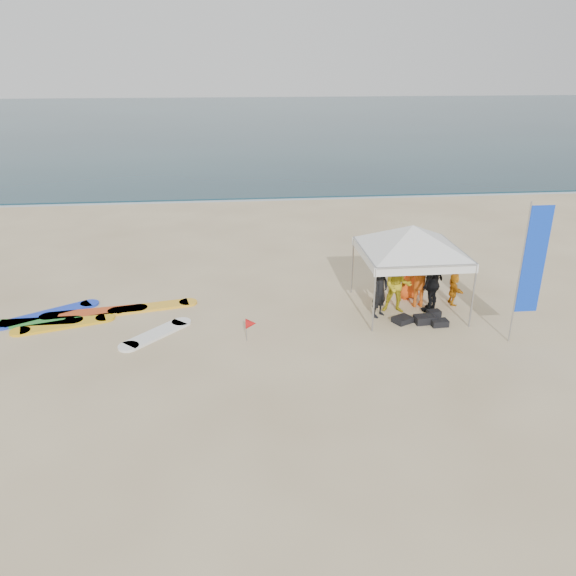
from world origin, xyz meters
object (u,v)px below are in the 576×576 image
(person_black_b, at_px, (433,284))
(person_yellow, at_px, (397,286))
(person_black_a, at_px, (380,291))
(feather_flag, at_px, (532,262))
(person_orange_a, at_px, (419,280))
(person_seated, at_px, (454,289))
(canopy_tent, at_px, (413,226))
(person_orange_b, at_px, (410,271))
(surfboard_spread, at_px, (90,318))
(marker_pennant, at_px, (251,324))

(person_black_b, bearing_deg, person_yellow, -44.08)
(person_black_a, height_order, feather_flag, feather_flag)
(person_orange_a, relative_size, feather_flag, 0.45)
(person_seated, distance_m, canopy_tent, 2.54)
(person_yellow, distance_m, person_orange_b, 1.20)
(person_orange_b, xyz_separation_m, feather_flag, (2.06, -3.12, 1.33))
(person_yellow, height_order, surfboard_spread, person_yellow)
(marker_pennant, distance_m, surfboard_spread, 4.90)
(person_black_b, relative_size, surfboard_spread, 0.33)
(person_yellow, distance_m, canopy_tent, 1.78)
(person_yellow, height_order, person_black_b, person_black_b)
(person_black_a, relative_size, person_seated, 1.59)
(person_black_b, xyz_separation_m, feather_flag, (1.69, -2.09, 1.35))
(person_orange_a, xyz_separation_m, feather_flag, (1.96, -2.49, 1.37))
(person_yellow, relative_size, person_black_b, 0.96)
(person_black_a, xyz_separation_m, person_seated, (2.43, 0.60, -0.29))
(person_seated, bearing_deg, person_orange_b, 64.95)
(person_orange_b, height_order, person_seated, person_orange_b)
(person_black_b, relative_size, marker_pennant, 2.70)
(person_seated, xyz_separation_m, marker_pennant, (-6.17, -1.77, 0.00))
(person_black_a, height_order, canopy_tent, canopy_tent)
(person_black_a, height_order, person_seated, person_black_a)
(person_yellow, bearing_deg, person_seated, 23.15)
(person_orange_b, height_order, surfboard_spread, person_orange_b)
(person_orange_a, bearing_deg, person_orange_b, -77.85)
(person_black_a, distance_m, person_black_b, 1.62)
(person_orange_a, relative_size, surfboard_spread, 0.32)
(person_orange_a, distance_m, marker_pennant, 5.37)
(person_black_a, distance_m, canopy_tent, 2.05)
(marker_pennant, relative_size, surfboard_spread, 0.12)
(person_black_b, height_order, surfboard_spread, person_black_b)
(person_black_a, height_order, person_orange_b, person_orange_b)
(person_seated, relative_size, canopy_tent, 0.25)
(person_black_a, distance_m, person_seated, 2.52)
(person_black_a, relative_size, marker_pennant, 2.46)
(person_black_b, distance_m, person_orange_b, 1.09)
(person_orange_a, bearing_deg, feather_flag, 131.40)
(person_seated, bearing_deg, canopy_tent, 99.10)
(marker_pennant, bearing_deg, person_black_b, 14.25)
(person_orange_b, relative_size, marker_pennant, 2.76)
(person_orange_b, bearing_deg, person_black_b, 86.17)
(person_yellow, xyz_separation_m, person_seated, (1.87, 0.38, -0.33))
(person_yellow, bearing_deg, person_black_b, 9.97)
(feather_flag, height_order, marker_pennant, feather_flag)
(surfboard_spread, bearing_deg, feather_flag, -12.28)
(person_yellow, height_order, person_seated, person_yellow)
(person_yellow, xyz_separation_m, marker_pennant, (-4.30, -1.39, -0.33))
(canopy_tent, distance_m, feather_flag, 3.32)
(person_black_a, xyz_separation_m, marker_pennant, (-3.73, -1.16, -0.29))
(feather_flag, bearing_deg, person_orange_a, 128.16)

